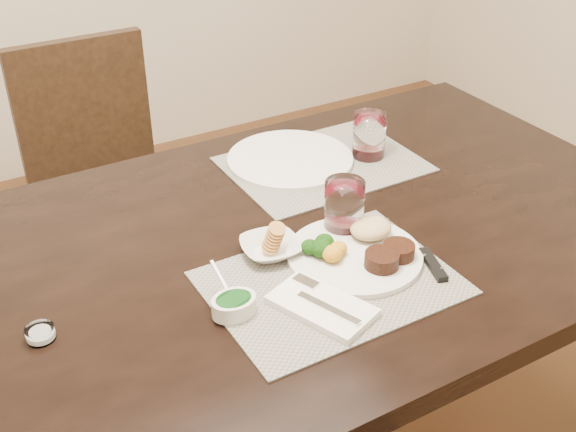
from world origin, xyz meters
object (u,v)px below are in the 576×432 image
steak_knife (423,257)px  wine_glass_near (344,209)px  chair_far (101,171)px  cracker_bowl (270,247)px  dinner_plate (361,250)px  far_plate (290,159)px

steak_knife → wine_glass_near: 0.19m
chair_far → cracker_bowl: 1.02m
chair_far → dinner_plate: 1.13m
dinner_plate → cracker_bowl: size_ratio=2.00×
steak_knife → cracker_bowl: size_ratio=1.81×
wine_glass_near → chair_far: bearing=104.3°
cracker_bowl → wine_glass_near: bearing=0.0°
wine_glass_near → far_plate: bearing=79.7°
chair_far → wine_glass_near: (0.25, -0.98, 0.30)m
steak_knife → cracker_bowl: cracker_bowl is taller
cracker_bowl → wine_glass_near: size_ratio=1.17×
far_plate → dinner_plate: bearing=-101.2°
chair_far → far_plate: 0.77m
chair_far → dinner_plate: bearing=-78.2°
cracker_bowl → dinner_plate: bearing=-33.0°
chair_far → steak_knife: chair_far is taller
chair_far → wine_glass_near: 1.05m
dinner_plate → far_plate: 0.43m
chair_far → cracker_bowl: size_ratio=6.63×
wine_glass_near → far_plate: (0.06, 0.32, -0.04)m
far_plate → wine_glass_near: bearing=-100.3°
dinner_plate → wine_glass_near: bearing=78.8°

